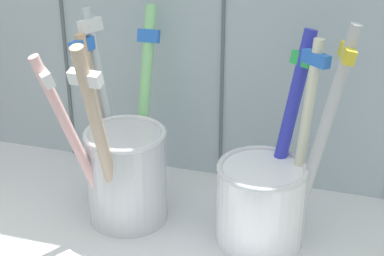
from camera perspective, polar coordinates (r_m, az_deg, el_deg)
The scene contains 3 objects.
counter_slab at distance 54.89cm, azimuth -0.42°, elevation -10.60°, with size 64.00×22.00×2.00cm, color silver.
toothbrush_cup_left at distance 54.55cm, azimuth -6.21°, elevation -3.26°, with size 8.93×15.57×17.92cm.
toothbrush_cup_right at distance 51.97cm, azimuth 6.70°, elevation -5.90°, with size 10.20×8.96×18.90cm.
Camera 1 is at (13.28, -42.22, 33.47)cm, focal length 58.98 mm.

